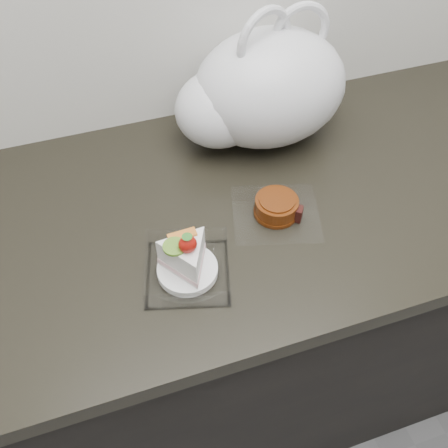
{
  "coord_description": "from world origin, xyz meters",
  "views": [
    {
      "loc": [
        -0.27,
        1.05,
        1.62
      ],
      "look_at": [
        -0.09,
        1.61,
        0.94
      ],
      "focal_mm": 40.0,
      "sensor_mm": 36.0,
      "label": 1
    }
  ],
  "objects": [
    {
      "name": "counter",
      "position": [
        0.0,
        1.69,
        0.45
      ],
      "size": [
        2.04,
        0.64,
        0.9
      ],
      "color": "black",
      "rests_on": "ground"
    },
    {
      "name": "cake_tray",
      "position": [
        -0.17,
        1.55,
        0.93
      ],
      "size": [
        0.18,
        0.18,
        0.11
      ],
      "rotation": [
        0.0,
        0.0,
        -0.27
      ],
      "color": "white",
      "rests_on": "counter"
    },
    {
      "name": "mooncake_wrap",
      "position": [
        0.03,
        1.63,
        0.92
      ],
      "size": [
        0.2,
        0.2,
        0.04
      ],
      "rotation": [
        0.0,
        0.0,
        -0.1
      ],
      "color": "white",
      "rests_on": "counter"
    },
    {
      "name": "plastic_bag",
      "position": [
        0.07,
        1.86,
        1.02
      ],
      "size": [
        0.4,
        0.31,
        0.3
      ],
      "rotation": [
        0.0,
        0.0,
        0.2
      ],
      "color": "silver",
      "rests_on": "counter"
    }
  ]
}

